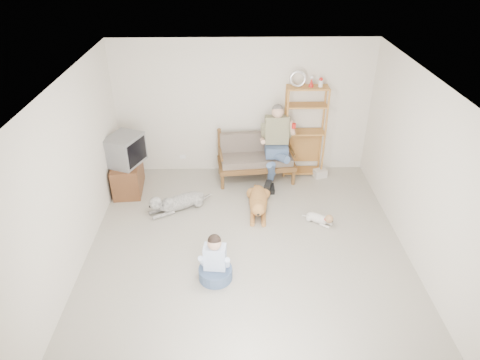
{
  "coord_description": "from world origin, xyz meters",
  "views": [
    {
      "loc": [
        -0.22,
        -5.15,
        4.42
      ],
      "look_at": [
        -0.09,
        1.0,
        0.75
      ],
      "focal_mm": 32.0,
      "sensor_mm": 36.0,
      "label": 1
    }
  ],
  "objects_px": {
    "tv_stand": "(128,176)",
    "golden_retriever": "(258,202)",
    "loveseat": "(256,156)",
    "etagere": "(304,131)"
  },
  "relations": [
    {
      "from": "tv_stand",
      "to": "etagere",
      "type": "bearing_deg",
      "value": 5.37
    },
    {
      "from": "etagere",
      "to": "tv_stand",
      "type": "distance_m",
      "value": 3.55
    },
    {
      "from": "loveseat",
      "to": "golden_retriever",
      "type": "bearing_deg",
      "value": -96.41
    },
    {
      "from": "tv_stand",
      "to": "golden_retriever",
      "type": "xyz_separation_m",
      "value": [
        2.46,
        -0.75,
        -0.14
      ]
    },
    {
      "from": "loveseat",
      "to": "tv_stand",
      "type": "distance_m",
      "value": 2.52
    },
    {
      "from": "loveseat",
      "to": "golden_retriever",
      "type": "height_order",
      "value": "loveseat"
    },
    {
      "from": "etagere",
      "to": "golden_retriever",
      "type": "height_order",
      "value": "etagere"
    },
    {
      "from": "golden_retriever",
      "to": "etagere",
      "type": "bearing_deg",
      "value": 57.68
    },
    {
      "from": "loveseat",
      "to": "tv_stand",
      "type": "xyz_separation_m",
      "value": [
        -2.48,
        -0.43,
        -0.19
      ]
    },
    {
      "from": "loveseat",
      "to": "tv_stand",
      "type": "bearing_deg",
      "value": -175.87
    }
  ]
}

